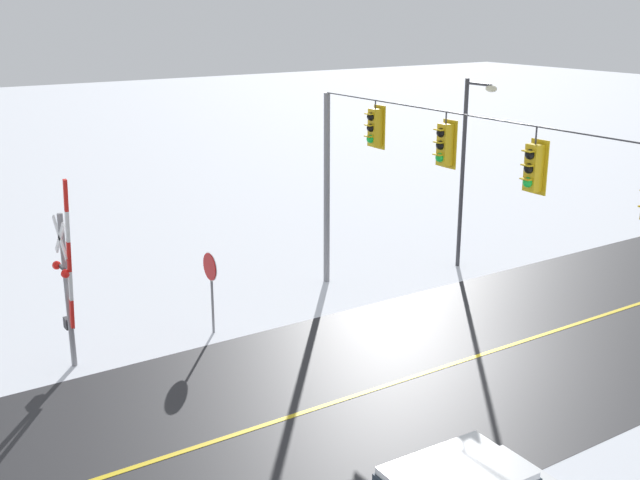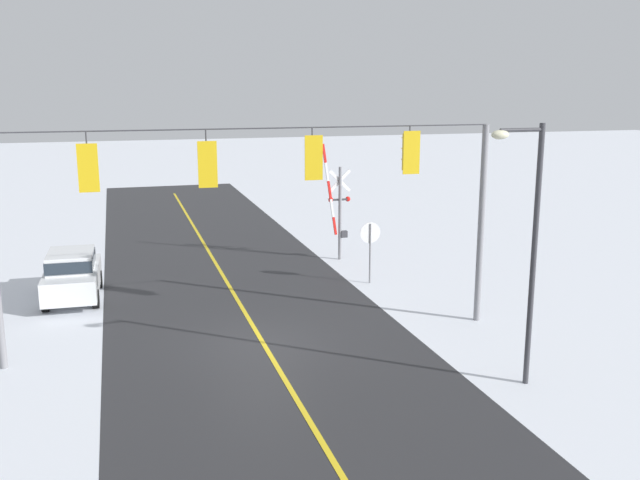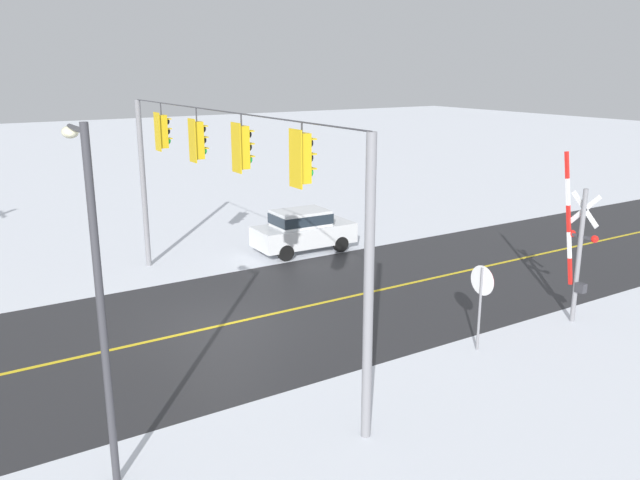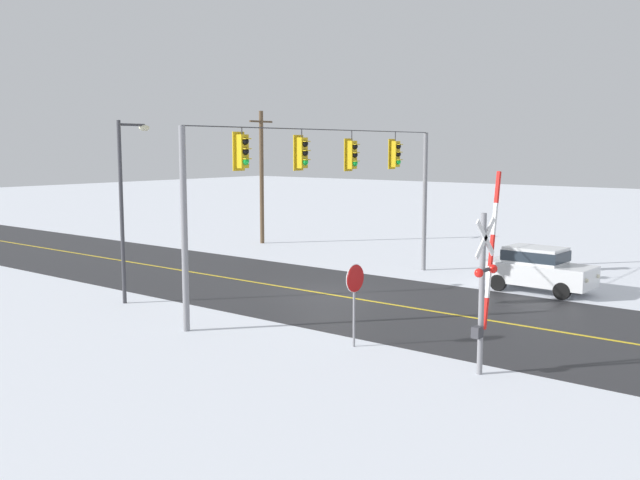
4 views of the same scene
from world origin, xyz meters
TOP-DOWN VIEW (x-y plane):
  - ground_plane at (0.00, 0.00)m, footprint 160.00×160.00m
  - road_asphalt at (0.00, 6.00)m, footprint 9.00×80.00m
  - lane_centre_line at (0.00, 6.00)m, footprint 0.14×72.00m
  - signal_span at (-0.01, -0.01)m, footprint 14.20×0.47m
  - stop_sign at (-5.20, -5.03)m, footprint 0.80×0.09m
  - railroad_crossing at (-5.18, -8.91)m, footprint 1.30×0.31m
  - parked_car_white at (5.50, -5.96)m, footprint 1.91×4.24m
  - streetlamp_near at (-5.59, 4.75)m, footprint 1.39×0.28m
  - utility_pole at (9.13, 12.10)m, footprint 1.80×0.24m

SIDE VIEW (x-z plane):
  - ground_plane at x=0.00m, z-range 0.00..0.00m
  - road_asphalt at x=0.00m, z-range 0.00..0.01m
  - lane_centre_line at x=0.00m, z-range 0.01..0.01m
  - parked_car_white at x=5.50m, z-range 0.08..1.82m
  - stop_sign at x=-5.20m, z-range 0.54..2.89m
  - railroad_crossing at x=-5.18m, z-range -0.17..4.81m
  - streetlamp_near at x=-5.59m, z-range 0.67..7.17m
  - utility_pole at x=9.13m, z-range 0.13..7.73m
  - signal_span at x=-0.01m, z-range 1.31..7.52m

